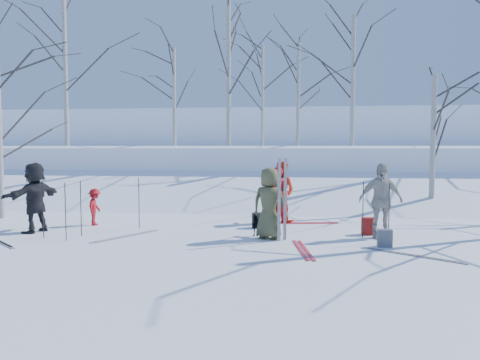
# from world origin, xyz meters

# --- Properties ---
(ground) EXTENTS (120.00, 120.00, 0.00)m
(ground) POSITION_xyz_m (0.00, 0.00, 0.00)
(ground) COLOR white
(ground) RESTS_ON ground
(snow_ramp) EXTENTS (70.00, 9.49, 4.12)m
(snow_ramp) POSITION_xyz_m (0.00, 7.00, 0.15)
(snow_ramp) COLOR white
(snow_ramp) RESTS_ON ground
(snow_plateau) EXTENTS (70.00, 18.00, 2.20)m
(snow_plateau) POSITION_xyz_m (0.00, 17.00, 1.00)
(snow_plateau) COLOR white
(snow_plateau) RESTS_ON ground
(far_hill) EXTENTS (90.00, 30.00, 6.00)m
(far_hill) POSITION_xyz_m (0.00, 38.00, 2.00)
(far_hill) COLOR white
(far_hill) RESTS_ON ground
(skier_olive_center) EXTENTS (0.94, 0.75, 1.67)m
(skier_olive_center) POSITION_xyz_m (0.82, 0.45, 0.84)
(skier_olive_center) COLOR #45462A
(skier_olive_center) RESTS_ON ground
(skier_red_north) EXTENTS (0.65, 0.50, 1.60)m
(skier_red_north) POSITION_xyz_m (0.90, 2.74, 0.80)
(skier_red_north) COLOR #AA0F18
(skier_red_north) RESTS_ON ground
(skier_redor_behind) EXTENTS (1.05, 0.96, 1.74)m
(skier_redor_behind) POSITION_xyz_m (1.00, 3.00, 0.87)
(skier_redor_behind) COLOR red
(skier_redor_behind) RESTS_ON ground
(skier_red_seated) EXTENTS (0.45, 0.69, 1.01)m
(skier_red_seated) POSITION_xyz_m (-4.06, 1.78, 0.51)
(skier_red_seated) COLOR #AA0F18
(skier_red_seated) RESTS_ON ground
(skier_cream_east) EXTENTS (1.11, 0.62, 1.78)m
(skier_cream_east) POSITION_xyz_m (3.42, 0.89, 0.89)
(skier_cream_east) COLOR beige
(skier_cream_east) RESTS_ON ground
(skier_grey_west) EXTENTS (1.01, 1.72, 1.77)m
(skier_grey_west) POSITION_xyz_m (-5.08, 0.57, 0.88)
(skier_grey_west) COLOR black
(skier_grey_west) RESTS_ON ground
(dog) EXTENTS (0.67, 0.64, 0.54)m
(dog) POSITION_xyz_m (0.62, 0.65, 0.27)
(dog) COLOR black
(dog) RESTS_ON ground
(upright_ski_left) EXTENTS (0.09, 0.16, 1.90)m
(upright_ski_left) POSITION_xyz_m (1.06, 0.16, 0.95)
(upright_ski_left) COLOR silver
(upright_ski_left) RESTS_ON ground
(upright_ski_right) EXTENTS (0.09, 0.23, 1.89)m
(upright_ski_right) POSITION_xyz_m (1.19, 0.26, 0.95)
(upright_ski_right) COLOR silver
(upright_ski_right) RESTS_ON ground
(ski_pair_a) EXTENTS (0.76, 1.96, 0.02)m
(ski_pair_a) POSITION_xyz_m (1.60, -0.71, 0.01)
(ski_pair_a) COLOR red
(ski_pair_a) RESTS_ON ground
(ski_pair_b) EXTENTS (1.99, 2.09, 0.02)m
(ski_pair_b) POSITION_xyz_m (3.77, -0.96, 0.01)
(ski_pair_b) COLOR silver
(ski_pair_b) RESTS_ON ground
(ski_pair_c) EXTENTS (0.80, 1.96, 0.02)m
(ski_pair_c) POSITION_xyz_m (1.66, 2.78, 0.01)
(ski_pair_c) COLOR red
(ski_pair_c) RESTS_ON ground
(ski_pair_d) EXTENTS (1.79, 2.07, 0.02)m
(ski_pair_d) POSITION_xyz_m (-2.61, 0.27, 0.01)
(ski_pair_d) COLOR silver
(ski_pair_d) RESTS_ON ground
(ski_pole_a) EXTENTS (0.02, 0.02, 1.34)m
(ski_pole_a) POSITION_xyz_m (0.60, 2.45, 0.67)
(ski_pole_a) COLOR black
(ski_pole_a) RESTS_ON ground
(ski_pole_b) EXTENTS (0.02, 0.02, 1.34)m
(ski_pole_b) POSITION_xyz_m (-3.80, -0.34, 0.67)
(ski_pole_b) COLOR black
(ski_pole_b) RESTS_ON ground
(ski_pole_c) EXTENTS (0.02, 0.02, 1.34)m
(ski_pole_c) POSITION_xyz_m (1.06, 2.74, 0.67)
(ski_pole_c) COLOR black
(ski_pole_c) RESTS_ON ground
(ski_pole_d) EXTENTS (0.02, 0.02, 1.34)m
(ski_pole_d) POSITION_xyz_m (-4.50, -0.09, 0.67)
(ski_pole_d) COLOR black
(ski_pole_d) RESTS_ON ground
(ski_pole_e) EXTENTS (0.02, 0.02, 1.34)m
(ski_pole_e) POSITION_xyz_m (-2.68, 1.45, 0.67)
(ski_pole_e) COLOR black
(ski_pole_e) RESTS_ON ground
(ski_pole_f) EXTENTS (0.02, 0.02, 1.34)m
(ski_pole_f) POSITION_xyz_m (3.51, 0.32, 0.67)
(ski_pole_f) COLOR black
(ski_pole_f) RESTS_ON ground
(ski_pole_g) EXTENTS (0.02, 0.02, 1.34)m
(ski_pole_g) POSITION_xyz_m (-3.70, 0.22, 0.67)
(ski_pole_g) COLOR black
(ski_pole_g) RESTS_ON ground
(ski_pole_h) EXTENTS (0.02, 0.02, 1.34)m
(ski_pole_h) POSITION_xyz_m (3.01, 0.81, 0.67)
(ski_pole_h) COLOR black
(ski_pole_h) RESTS_ON ground
(backpack_red) EXTENTS (0.32, 0.22, 0.42)m
(backpack_red) POSITION_xyz_m (3.20, 1.26, 0.21)
(backpack_red) COLOR maroon
(backpack_red) RESTS_ON ground
(backpack_grey) EXTENTS (0.30, 0.20, 0.38)m
(backpack_grey) POSITION_xyz_m (3.34, -0.16, 0.19)
(backpack_grey) COLOR #53555A
(backpack_grey) RESTS_ON ground
(backpack_dark) EXTENTS (0.34, 0.24, 0.40)m
(backpack_dark) POSITION_xyz_m (0.45, 1.90, 0.20)
(backpack_dark) COLOR black
(backpack_dark) RESTS_ON ground
(birch_plateau_a) EXTENTS (5.15, 5.15, 6.50)m
(birch_plateau_a) POSITION_xyz_m (-1.64, 10.56, 5.45)
(birch_plateau_a) COLOR silver
(birch_plateau_a) RESTS_ON snow_plateau
(birch_plateau_c) EXTENTS (4.62, 4.62, 5.74)m
(birch_plateau_c) POSITION_xyz_m (-0.55, 16.36, 5.07)
(birch_plateau_c) COLOR silver
(birch_plateau_c) RESTS_ON snow_plateau
(birch_plateau_d) EXTENTS (5.76, 5.76, 7.37)m
(birch_plateau_d) POSITION_xyz_m (-9.49, 10.82, 5.88)
(birch_plateau_d) COLOR silver
(birch_plateau_d) RESTS_ON snow_plateau
(birch_plateau_e) EXTENTS (4.53, 4.53, 5.61)m
(birch_plateau_e) POSITION_xyz_m (3.80, 10.44, 5.01)
(birch_plateau_e) COLOR silver
(birch_plateau_e) RESTS_ON snow_plateau
(birch_plateau_f) EXTENTS (3.94, 3.94, 4.77)m
(birch_plateau_f) POSITION_xyz_m (1.46, 11.68, 4.59)
(birch_plateau_f) COLOR silver
(birch_plateau_f) RESTS_ON snow_plateau
(birch_plateau_g) EXTENTS (3.97, 3.97, 4.82)m
(birch_plateau_g) POSITION_xyz_m (-4.63, 12.35, 4.61)
(birch_plateau_g) COLOR silver
(birch_plateau_g) RESTS_ON snow_plateau
(birch_edge_e) EXTENTS (3.76, 3.76, 4.52)m
(birch_edge_e) POSITION_xyz_m (5.88, 5.66, 2.26)
(birch_edge_e) COLOR silver
(birch_edge_e) RESTS_ON ground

